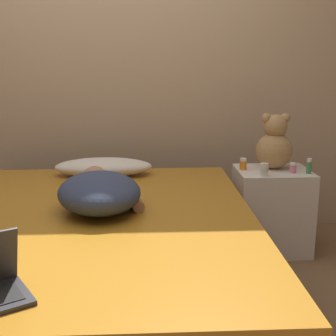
{
  "coord_description": "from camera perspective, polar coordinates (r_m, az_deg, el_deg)",
  "views": [
    {
      "loc": [
        0.27,
        -2.18,
        1.31
      ],
      "look_at": [
        0.4,
        0.26,
        0.72
      ],
      "focal_mm": 50.0,
      "sensor_mm": 36.0,
      "label": 1
    }
  ],
  "objects": [
    {
      "name": "ground_plane",
      "position": [
        2.56,
        -9.0,
        -17.38
      ],
      "size": [
        12.0,
        12.0,
        0.0
      ],
      "primitive_type": "plane",
      "color": "brown"
    },
    {
      "name": "wall_back",
      "position": [
        3.5,
        -7.57,
        13.29
      ],
      "size": [
        8.0,
        0.06,
        2.6
      ],
      "color": "tan",
      "rests_on": "ground_plane"
    },
    {
      "name": "bed",
      "position": [
        2.44,
        -9.24,
        -11.97
      ],
      "size": [
        1.66,
        2.04,
        0.54
      ],
      "color": "#2D2319",
      "rests_on": "ground_plane"
    },
    {
      "name": "nightstand",
      "position": [
        3.28,
        12.51,
        -5.04
      ],
      "size": [
        0.48,
        0.41,
        0.57
      ],
      "color": "silver",
      "rests_on": "ground_plane"
    },
    {
      "name": "pillow",
      "position": [
        3.09,
        -7.85,
        0.13
      ],
      "size": [
        0.64,
        0.28,
        0.11
      ],
      "color": "beige",
      "rests_on": "bed"
    },
    {
      "name": "person_lying",
      "position": [
        2.42,
        -8.34,
        -2.83
      ],
      "size": [
        0.5,
        0.69,
        0.19
      ],
      "rotation": [
        0.0,
        0.0,
        0.17
      ],
      "color": "#2D3851",
      "rests_on": "bed"
    },
    {
      "name": "teddy_bear",
      "position": [
        3.22,
        12.84,
        2.8
      ],
      "size": [
        0.24,
        0.24,
        0.37
      ],
      "color": "tan",
      "rests_on": "nightstand"
    },
    {
      "name": "bottle_white",
      "position": [
        3.01,
        11.62,
        -0.24
      ],
      "size": [
        0.06,
        0.06,
        0.08
      ],
      "color": "white",
      "rests_on": "nightstand"
    },
    {
      "name": "bottle_green",
      "position": [
        3.16,
        16.82,
        0.21
      ],
      "size": [
        0.03,
        0.03,
        0.1
      ],
      "color": "#3D8E4C",
      "rests_on": "nightstand"
    },
    {
      "name": "bottle_pink",
      "position": [
        3.15,
        14.98,
        0.01
      ],
      "size": [
        0.04,
        0.04,
        0.07
      ],
      "color": "pink",
      "rests_on": "nightstand"
    },
    {
      "name": "bottle_orange",
      "position": [
        3.16,
        9.15,
        0.46
      ],
      "size": [
        0.05,
        0.05,
        0.08
      ],
      "color": "orange",
      "rests_on": "nightstand"
    }
  ]
}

